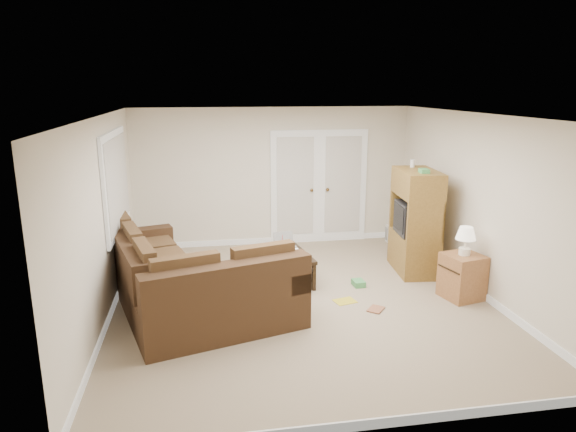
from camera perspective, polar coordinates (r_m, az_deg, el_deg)
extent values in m
plane|color=gray|center=(7.10, 1.56, -9.46)|extent=(5.50, 5.50, 0.00)
cube|color=white|center=(6.51, 1.71, 11.13)|extent=(5.00, 5.50, 0.02)
cube|color=beige|center=(6.69, -19.89, -0.50)|extent=(0.02, 5.50, 2.50)
cube|color=beige|center=(7.58, 20.50, 1.12)|extent=(0.02, 5.50, 2.50)
cube|color=beige|center=(9.35, -1.66, 4.35)|extent=(5.00, 0.02, 2.50)
cube|color=beige|center=(4.16, 9.09, -8.57)|extent=(5.00, 0.02, 2.50)
cube|color=silver|center=(9.43, 0.79, 3.05)|extent=(0.90, 0.04, 2.13)
cube|color=silver|center=(9.63, 6.07, 3.20)|extent=(0.90, 0.04, 2.13)
cube|color=silver|center=(9.39, 0.82, 3.32)|extent=(0.68, 0.02, 1.80)
cube|color=silver|center=(9.60, 6.12, 3.47)|extent=(0.68, 0.02, 1.80)
cube|color=silver|center=(7.58, -18.58, 3.60)|extent=(0.04, 1.92, 1.42)
cube|color=silver|center=(7.58, -18.40, 3.61)|extent=(0.02, 1.74, 1.24)
cube|color=#3D2817|center=(7.37, -14.41, -7.09)|extent=(1.65, 2.70, 0.46)
cube|color=#3D2817|center=(7.16, -17.48, -3.97)|extent=(0.96, 2.50, 0.47)
cube|color=#3D2817|center=(8.31, -16.15, -2.20)|extent=(1.02, 0.53, 0.24)
cube|color=#523920|center=(7.28, -13.87, -4.82)|extent=(1.30, 2.50, 0.13)
cube|color=#3D2817|center=(6.34, -7.59, -10.31)|extent=(2.17, 1.50, 0.46)
cube|color=#3D2817|center=(5.84, -6.61, -7.50)|extent=(1.97, 0.80, 0.47)
cube|color=#3D2817|center=(6.50, -0.47, -6.21)|extent=(0.53, 1.02, 0.24)
cube|color=#523920|center=(6.30, -7.94, -7.55)|extent=(1.98, 1.15, 0.13)
cube|color=black|center=(6.45, -0.48, -5.07)|extent=(0.58, 0.94, 0.03)
cube|color=red|center=(6.65, -1.37, -4.27)|extent=(0.37, 0.22, 0.02)
cube|color=black|center=(7.69, -0.03, -4.23)|extent=(0.69, 1.15, 0.05)
cube|color=black|center=(7.78, -0.03, -6.12)|extent=(0.60, 1.06, 0.03)
cylinder|color=silver|center=(7.59, -0.62, -3.68)|extent=(0.09, 0.09, 0.16)
cylinder|color=red|center=(7.54, -0.62, -2.61)|extent=(0.01, 0.01, 0.14)
cube|color=#2D4193|center=(7.41, 0.83, -4.40)|extent=(0.23, 0.15, 0.09)
cube|color=white|center=(7.59, 0.20, -4.26)|extent=(0.44, 0.63, 0.00)
cube|color=olive|center=(8.36, 13.75, -3.95)|extent=(0.65, 1.06, 0.61)
cube|color=olive|center=(8.09, 14.21, 3.55)|extent=(0.65, 1.06, 0.40)
cube|color=black|center=(8.20, 13.84, -0.26)|extent=(0.54, 0.65, 0.50)
cube|color=black|center=(8.13, 12.19, -0.16)|extent=(0.06, 0.52, 0.40)
cube|color=#43944D|center=(7.82, 14.88, 4.87)|extent=(0.14, 0.19, 0.06)
cylinder|color=silver|center=(8.34, 13.68, 5.71)|extent=(0.07, 0.07, 0.12)
cube|color=#996338|center=(7.50, 18.79, -6.37)|extent=(0.58, 0.58, 0.62)
cylinder|color=white|center=(7.38, 19.01, -3.74)|extent=(0.15, 0.15, 0.10)
cylinder|color=white|center=(7.35, 19.08, -2.89)|extent=(0.03, 0.03, 0.13)
cone|color=#EEE3CD|center=(7.31, 19.17, -1.81)|extent=(0.27, 0.27, 0.17)
cube|color=silver|center=(9.85, 11.24, -1.91)|extent=(0.14, 0.12, 0.33)
cube|color=gold|center=(7.14, 6.34, -9.38)|extent=(0.33, 0.29, 0.01)
cube|color=#43944D|center=(7.67, 7.83, -7.39)|extent=(0.17, 0.22, 0.08)
imported|color=brown|center=(6.96, 9.04, -10.05)|extent=(0.29, 0.30, 0.02)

